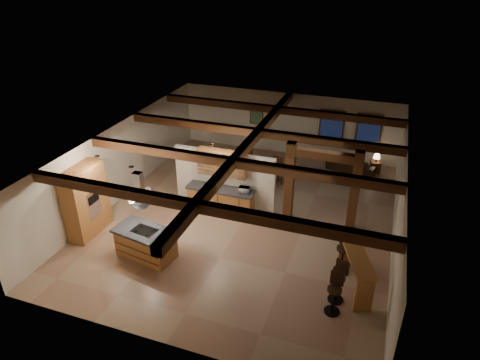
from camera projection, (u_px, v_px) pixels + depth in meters
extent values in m
plane|color=tan|center=(246.00, 217.00, 15.35)|extent=(12.00, 12.00, 0.00)
plane|color=beige|center=(288.00, 124.00, 19.68)|extent=(10.00, 0.00, 10.00)
plane|color=beige|center=(161.00, 299.00, 9.67)|extent=(10.00, 0.00, 10.00)
plane|color=beige|center=(121.00, 161.00, 16.14)|extent=(0.00, 12.00, 12.00)
plane|color=beige|center=(399.00, 207.00, 13.20)|extent=(0.00, 12.00, 12.00)
plane|color=#381D11|center=(246.00, 142.00, 13.99)|extent=(12.00, 12.00, 0.00)
cube|color=#371F0D|center=(196.00, 206.00, 10.72)|extent=(10.00, 0.25, 0.28)
cube|color=#371F0D|center=(233.00, 162.00, 12.98)|extent=(10.00, 0.25, 0.28)
cube|color=#371F0D|center=(258.00, 133.00, 15.14)|extent=(10.00, 0.25, 0.28)
cube|color=#371F0D|center=(278.00, 110.00, 17.40)|extent=(10.00, 0.25, 0.28)
cube|color=#371F0D|center=(246.00, 146.00, 14.06)|extent=(0.28, 12.00, 0.28)
cube|color=#371F0D|center=(289.00, 181.00, 14.68)|extent=(0.30, 0.30, 2.90)
cube|color=#371F0D|center=(355.00, 192.00, 14.03)|extent=(0.30, 0.30, 2.90)
cube|color=#371F0D|center=(324.00, 155.00, 13.82)|extent=(2.50, 0.28, 0.28)
cube|color=beige|center=(224.00, 180.00, 15.55)|extent=(3.80, 0.18, 2.20)
cube|color=#A96136|center=(86.00, 201.00, 13.99)|extent=(0.64, 1.60, 2.40)
cube|color=silver|center=(94.00, 204.00, 13.93)|extent=(0.06, 0.62, 0.95)
cube|color=black|center=(94.00, 199.00, 13.82)|extent=(0.01, 0.50, 0.28)
cube|color=#A96136|center=(221.00, 201.00, 15.53)|extent=(2.40, 0.60, 0.86)
cube|color=black|center=(221.00, 189.00, 15.31)|extent=(2.50, 0.66, 0.08)
cube|color=#A96136|center=(222.00, 163.00, 15.05)|extent=(1.80, 0.34, 0.95)
cube|color=silver|center=(220.00, 165.00, 14.90)|extent=(1.74, 0.02, 0.90)
pyramid|color=silver|center=(141.00, 208.00, 12.60)|extent=(1.10, 1.10, 0.45)
cube|color=silver|center=(138.00, 184.00, 12.22)|extent=(0.26, 0.22, 0.73)
cube|color=#371F0D|center=(331.00, 128.00, 19.01)|extent=(1.10, 0.05, 1.70)
cube|color=black|center=(331.00, 129.00, 18.99)|extent=(0.95, 0.02, 1.55)
cube|color=#371F0D|center=(368.00, 133.00, 18.54)|extent=(1.10, 0.05, 1.70)
cube|color=black|center=(368.00, 133.00, 18.52)|extent=(0.95, 0.02, 1.55)
cube|color=#371F0D|center=(257.00, 115.00, 19.95)|extent=(0.65, 0.04, 0.85)
cube|color=#225032|center=(256.00, 116.00, 19.93)|extent=(0.55, 0.01, 0.75)
cylinder|color=silver|center=(131.00, 167.00, 12.44)|extent=(0.16, 0.16, 0.03)
cylinder|color=silver|center=(212.00, 145.00, 13.89)|extent=(0.16, 0.16, 0.03)
cylinder|color=silver|center=(97.00, 156.00, 13.10)|extent=(0.16, 0.16, 0.03)
cube|color=#A96136|center=(146.00, 244.00, 13.20)|extent=(1.90, 1.17, 0.85)
cube|color=black|center=(144.00, 232.00, 12.99)|extent=(2.04, 1.31, 0.08)
cube|color=black|center=(144.00, 230.00, 12.97)|extent=(0.81, 0.61, 0.02)
imported|color=#3F1E0F|center=(255.00, 177.00, 17.42)|extent=(1.95, 1.13, 0.67)
imported|color=black|center=(351.00, 164.00, 18.52)|extent=(2.20, 1.24, 0.61)
imported|color=#BBBBC0|center=(244.00, 190.00, 14.98)|extent=(0.41, 0.30, 0.21)
cube|color=#A96136|center=(357.00, 255.00, 11.66)|extent=(1.22, 2.17, 0.06)
cube|color=#A96136|center=(364.00, 295.00, 11.07)|extent=(0.48, 0.26, 1.06)
cube|color=#A96136|center=(347.00, 250.00, 12.76)|extent=(0.48, 0.26, 1.06)
cube|color=#371F0D|center=(375.00, 167.00, 18.39)|extent=(0.49, 0.49, 0.52)
cylinder|color=black|center=(376.00, 160.00, 18.23)|extent=(0.06, 0.06, 0.17)
cone|color=#F5C793|center=(377.00, 156.00, 18.15)|extent=(0.29, 0.29, 0.19)
cylinder|color=black|center=(335.00, 290.00, 10.92)|extent=(0.38, 0.38, 0.07)
cube|color=black|center=(337.00, 278.00, 10.95)|extent=(0.36, 0.08, 0.42)
cylinder|color=black|center=(333.00, 301.00, 11.10)|extent=(0.06, 0.06, 0.74)
cylinder|color=black|center=(332.00, 311.00, 11.27)|extent=(0.42, 0.42, 0.03)
cylinder|color=black|center=(338.00, 278.00, 11.30)|extent=(0.39, 0.39, 0.08)
cube|color=black|center=(342.00, 267.00, 11.31)|extent=(0.36, 0.16, 0.43)
cylinder|color=black|center=(337.00, 289.00, 11.48)|extent=(0.06, 0.06, 0.75)
cylinder|color=black|center=(335.00, 299.00, 11.65)|extent=(0.43, 0.43, 0.03)
cylinder|color=black|center=(343.00, 249.00, 12.37)|extent=(0.40, 0.40, 0.08)
cube|color=black|center=(346.00, 238.00, 12.40)|extent=(0.38, 0.11, 0.44)
cylinder|color=black|center=(342.00, 260.00, 12.56)|extent=(0.07, 0.07, 0.78)
cylinder|color=black|center=(341.00, 270.00, 12.74)|extent=(0.44, 0.44, 0.03)
cube|color=#371F0D|center=(230.00, 175.00, 17.22)|extent=(0.55, 0.55, 0.06)
cube|color=#371F0D|center=(233.00, 165.00, 17.20)|extent=(0.44, 0.18, 0.79)
cylinder|color=#371F0D|center=(224.00, 181.00, 17.31)|extent=(0.05, 0.05, 0.44)
cylinder|color=#371F0D|center=(231.00, 184.00, 17.12)|extent=(0.05, 0.05, 0.44)
cylinder|color=#371F0D|center=(229.00, 178.00, 17.56)|extent=(0.05, 0.05, 0.44)
cylinder|color=#371F0D|center=(236.00, 180.00, 17.37)|extent=(0.05, 0.05, 0.44)
cube|color=#371F0D|center=(251.00, 163.00, 18.26)|extent=(0.55, 0.55, 0.06)
cube|color=#371F0D|center=(248.00, 156.00, 17.93)|extent=(0.44, 0.18, 0.79)
cylinder|color=#371F0D|center=(257.00, 168.00, 18.41)|extent=(0.05, 0.05, 0.44)
cylinder|color=#371F0D|center=(250.00, 165.00, 18.60)|extent=(0.05, 0.05, 0.44)
cylinder|color=#371F0D|center=(252.00, 171.00, 18.16)|extent=(0.05, 0.05, 0.44)
cylinder|color=#371F0D|center=(245.00, 168.00, 18.35)|extent=(0.05, 0.05, 0.44)
cube|color=#371F0D|center=(260.00, 186.00, 16.45)|extent=(0.55, 0.55, 0.06)
cube|color=#371F0D|center=(263.00, 175.00, 16.42)|extent=(0.44, 0.18, 0.79)
cylinder|color=#371F0D|center=(253.00, 192.00, 16.53)|extent=(0.05, 0.05, 0.44)
cylinder|color=#371F0D|center=(261.00, 195.00, 16.34)|extent=(0.05, 0.05, 0.44)
cylinder|color=#371F0D|center=(259.00, 188.00, 16.79)|extent=(0.05, 0.05, 0.44)
cylinder|color=#371F0D|center=(266.00, 191.00, 16.60)|extent=(0.05, 0.05, 0.44)
cube|color=#371F0D|center=(280.00, 172.00, 17.49)|extent=(0.55, 0.55, 0.06)
cube|color=#371F0D|center=(278.00, 165.00, 17.15)|extent=(0.44, 0.18, 0.79)
cylinder|color=#371F0D|center=(286.00, 177.00, 17.64)|extent=(0.05, 0.05, 0.44)
cylinder|color=#371F0D|center=(279.00, 175.00, 17.83)|extent=(0.05, 0.05, 0.44)
cylinder|color=#371F0D|center=(281.00, 180.00, 17.38)|extent=(0.05, 0.05, 0.44)
cylinder|color=#371F0D|center=(274.00, 178.00, 17.57)|extent=(0.05, 0.05, 0.44)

